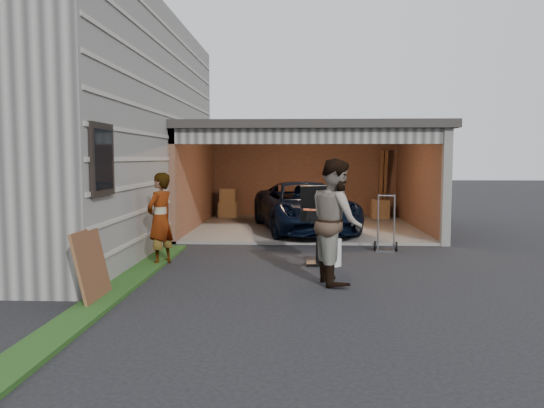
{
  "coord_description": "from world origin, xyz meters",
  "views": [
    {
      "loc": [
        0.47,
        -8.7,
        2.03
      ],
      "look_at": [
        0.01,
        1.29,
        1.15
      ],
      "focal_mm": 35.0,
      "sensor_mm": 36.0,
      "label": 1
    }
  ],
  "objects_px": {
    "man": "(336,221)",
    "plywood_panel": "(92,266)",
    "minivan": "(304,209)",
    "propane_tank": "(332,252)",
    "bbq_grill": "(318,218)",
    "woman": "(160,219)",
    "hand_truck": "(386,240)"
  },
  "relations": [
    {
      "from": "man",
      "to": "plywood_panel",
      "type": "height_order",
      "value": "man"
    },
    {
      "from": "minivan",
      "to": "propane_tank",
      "type": "relative_size",
      "value": 9.33
    },
    {
      "from": "man",
      "to": "bbq_grill",
      "type": "bearing_deg",
      "value": -2.9
    },
    {
      "from": "bbq_grill",
      "to": "plywood_panel",
      "type": "distance_m",
      "value": 4.31
    },
    {
      "from": "bbq_grill",
      "to": "propane_tank",
      "type": "xyz_separation_m",
      "value": [
        0.27,
        -0.11,
        -0.63
      ]
    },
    {
      "from": "woman",
      "to": "propane_tank",
      "type": "bearing_deg",
      "value": 115.21
    },
    {
      "from": "woman",
      "to": "hand_truck",
      "type": "distance_m",
      "value": 4.85
    },
    {
      "from": "plywood_panel",
      "to": "hand_truck",
      "type": "height_order",
      "value": "hand_truck"
    },
    {
      "from": "propane_tank",
      "to": "plywood_panel",
      "type": "relative_size",
      "value": 0.49
    },
    {
      "from": "man",
      "to": "hand_truck",
      "type": "distance_m",
      "value": 3.35
    },
    {
      "from": "propane_tank",
      "to": "woman",
      "type": "bearing_deg",
      "value": -179.4
    },
    {
      "from": "woman",
      "to": "man",
      "type": "distance_m",
      "value": 3.48
    },
    {
      "from": "bbq_grill",
      "to": "hand_truck",
      "type": "bearing_deg",
      "value": 44.49
    },
    {
      "from": "woman",
      "to": "hand_truck",
      "type": "xyz_separation_m",
      "value": [
        4.52,
        1.65,
        -0.64
      ]
    },
    {
      "from": "plywood_panel",
      "to": "man",
      "type": "bearing_deg",
      "value": 20.31
    },
    {
      "from": "minivan",
      "to": "bbq_grill",
      "type": "height_order",
      "value": "bbq_grill"
    },
    {
      "from": "bbq_grill",
      "to": "plywood_panel",
      "type": "relative_size",
      "value": 1.44
    },
    {
      "from": "minivan",
      "to": "bbq_grill",
      "type": "bearing_deg",
      "value": -99.37
    },
    {
      "from": "woman",
      "to": "bbq_grill",
      "type": "height_order",
      "value": "woman"
    },
    {
      "from": "bbq_grill",
      "to": "plywood_panel",
      "type": "xyz_separation_m",
      "value": [
        -3.28,
        -2.78,
        -0.37
      ]
    },
    {
      "from": "woman",
      "to": "propane_tank",
      "type": "relative_size",
      "value": 3.45
    },
    {
      "from": "bbq_grill",
      "to": "hand_truck",
      "type": "height_order",
      "value": "bbq_grill"
    },
    {
      "from": "plywood_panel",
      "to": "woman",
      "type": "bearing_deg",
      "value": 83.5
    },
    {
      "from": "woman",
      "to": "propane_tank",
      "type": "height_order",
      "value": "woman"
    },
    {
      "from": "man",
      "to": "bbq_grill",
      "type": "xyz_separation_m",
      "value": [
        -0.23,
        1.48,
        -0.12
      ]
    },
    {
      "from": "woman",
      "to": "man",
      "type": "relative_size",
      "value": 0.87
    },
    {
      "from": "hand_truck",
      "to": "propane_tank",
      "type": "bearing_deg",
      "value": -117.35
    },
    {
      "from": "man",
      "to": "bbq_grill",
      "type": "relative_size",
      "value": 1.36
    },
    {
      "from": "minivan",
      "to": "bbq_grill",
      "type": "distance_m",
      "value": 4.23
    },
    {
      "from": "woman",
      "to": "hand_truck",
      "type": "bearing_deg",
      "value": 134.7
    },
    {
      "from": "woman",
      "to": "bbq_grill",
      "type": "relative_size",
      "value": 1.17
    },
    {
      "from": "minivan",
      "to": "woman",
      "type": "height_order",
      "value": "woman"
    }
  ]
}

